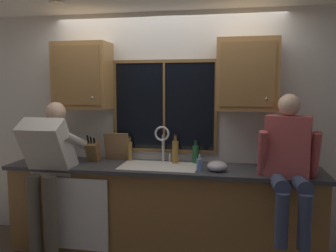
# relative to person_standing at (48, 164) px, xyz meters

# --- Properties ---
(back_wall) EXTENTS (5.60, 0.12, 2.55)m
(back_wall) POSITION_rel_person_standing_xyz_m (1.10, 0.69, 0.31)
(back_wall) COLOR silver
(back_wall) RESTS_ON floor
(ceiling_downlight_left) EXTENTS (0.14, 0.14, 0.01)m
(ceiling_downlight_left) POSITION_rel_person_standing_xyz_m (0.14, 0.03, 1.57)
(ceiling_downlight_left) COLOR #FFEAB2
(window_glass) EXTENTS (1.10, 0.02, 0.95)m
(window_glass) POSITION_rel_person_standing_xyz_m (1.07, 0.62, 0.56)
(window_glass) COLOR black
(window_frame_top) EXTENTS (1.17, 0.02, 0.04)m
(window_frame_top) POSITION_rel_person_standing_xyz_m (1.07, 0.61, 1.05)
(window_frame_top) COLOR brown
(window_frame_bottom) EXTENTS (1.17, 0.02, 0.04)m
(window_frame_bottom) POSITION_rel_person_standing_xyz_m (1.07, 0.61, 0.06)
(window_frame_bottom) COLOR brown
(window_frame_left) EXTENTS (0.03, 0.02, 0.95)m
(window_frame_left) POSITION_rel_person_standing_xyz_m (0.51, 0.61, 0.56)
(window_frame_left) COLOR brown
(window_frame_right) EXTENTS (0.03, 0.02, 0.95)m
(window_frame_right) POSITION_rel_person_standing_xyz_m (1.64, 0.61, 0.56)
(window_frame_right) COLOR brown
(window_mullion_center) EXTENTS (0.02, 0.02, 0.95)m
(window_mullion_center) POSITION_rel_person_standing_xyz_m (1.07, 0.61, 0.56)
(window_mullion_center) COLOR brown
(lower_cabinet_run) EXTENTS (3.20, 0.58, 0.88)m
(lower_cabinet_run) POSITION_rel_person_standing_xyz_m (1.10, 0.34, -0.53)
(lower_cabinet_run) COLOR olive
(lower_cabinet_run) RESTS_ON floor
(countertop) EXTENTS (3.26, 0.62, 0.04)m
(countertop) POSITION_rel_person_standing_xyz_m (1.10, 0.32, -0.07)
(countertop) COLOR #38383D
(countertop) RESTS_ON lower_cabinet_run
(dishwasher_front) EXTENTS (0.60, 0.02, 0.74)m
(dishwasher_front) POSITION_rel_person_standing_xyz_m (0.32, 0.02, -0.51)
(dishwasher_front) COLOR white
(upper_cabinet_left) EXTENTS (0.60, 0.36, 0.72)m
(upper_cabinet_left) POSITION_rel_person_standing_xyz_m (0.19, 0.46, 0.89)
(upper_cabinet_left) COLOR #9E703D
(upper_cabinet_right) EXTENTS (0.60, 0.36, 0.72)m
(upper_cabinet_right) POSITION_rel_person_standing_xyz_m (1.95, 0.46, 0.89)
(upper_cabinet_right) COLOR #9E703D
(sink) EXTENTS (0.80, 0.46, 0.21)m
(sink) POSITION_rel_person_standing_xyz_m (1.07, 0.33, -0.15)
(sink) COLOR white
(sink) RESTS_ON lower_cabinet_run
(faucet) EXTENTS (0.18, 0.09, 0.40)m
(faucet) POSITION_rel_person_standing_xyz_m (1.08, 0.51, 0.20)
(faucet) COLOR silver
(faucet) RESTS_ON countertop
(person_standing) EXTENTS (0.53, 0.68, 1.59)m
(person_standing) POSITION_rel_person_standing_xyz_m (0.00, 0.00, 0.00)
(person_standing) COLOR #595147
(person_standing) RESTS_ON floor
(person_sitting_on_counter) EXTENTS (0.54, 0.64, 1.26)m
(person_sitting_on_counter) POSITION_rel_person_standing_xyz_m (2.32, 0.06, 0.13)
(person_sitting_on_counter) COLOR #384260
(person_sitting_on_counter) RESTS_ON countertop
(knife_block) EXTENTS (0.12, 0.18, 0.32)m
(knife_block) POSITION_rel_person_standing_xyz_m (0.31, 0.42, 0.06)
(knife_block) COLOR brown
(knife_block) RESTS_ON countertop
(cutting_board) EXTENTS (0.28, 0.08, 0.31)m
(cutting_board) POSITION_rel_person_standing_xyz_m (0.54, 0.55, 0.10)
(cutting_board) COLOR #997047
(cutting_board) RESTS_ON countertop
(mixing_bowl) EXTENTS (0.20, 0.20, 0.10)m
(mixing_bowl) POSITION_rel_person_standing_xyz_m (1.68, 0.23, -0.00)
(mixing_bowl) COLOR #B7B7BC
(mixing_bowl) RESTS_ON countertop
(soap_dispenser) EXTENTS (0.06, 0.07, 0.17)m
(soap_dispenser) POSITION_rel_person_standing_xyz_m (1.51, 0.20, 0.01)
(soap_dispenser) COLOR #668CCC
(soap_dispenser) RESTS_ON countertop
(bottle_green_glass) EXTENTS (0.07, 0.07, 0.31)m
(bottle_green_glass) POSITION_rel_person_standing_xyz_m (1.22, 0.51, 0.08)
(bottle_green_glass) COLOR olive
(bottle_green_glass) RESTS_ON countertop
(bottle_tall_clear) EXTENTS (0.06, 0.06, 0.27)m
(bottle_tall_clear) POSITION_rel_person_standing_xyz_m (0.69, 0.55, 0.06)
(bottle_tall_clear) COLOR olive
(bottle_tall_clear) RESTS_ON countertop
(bottle_amber_small) EXTENTS (0.07, 0.07, 0.25)m
(bottle_amber_small) POSITION_rel_person_standing_xyz_m (1.43, 0.55, 0.05)
(bottle_amber_small) COLOR #1E592D
(bottle_amber_small) RESTS_ON countertop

